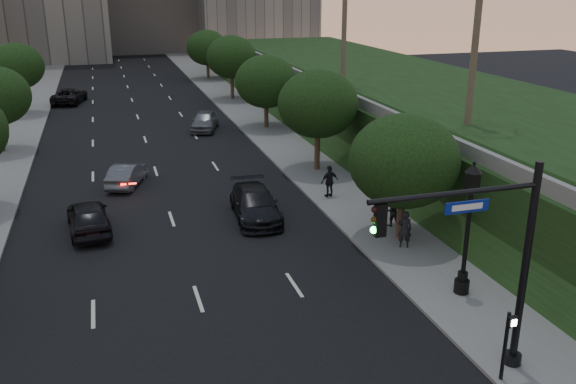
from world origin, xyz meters
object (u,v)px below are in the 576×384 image
object	(u,v)px
street_lamp	(467,235)
sedan_near_right	(255,204)
sedan_far_left	(69,96)
traffic_signal_mast	(495,270)
sedan_near_left	(88,217)
sedan_mid_left	(127,174)
pedestrian_b	(392,211)
pedestrian_c	(330,181)
pedestrian_a	(405,229)
sedan_far_right	(205,121)

from	to	relation	value
street_lamp	sedan_near_right	xyz separation A→B (m)	(-5.83, 10.66, -1.83)
sedan_far_left	traffic_signal_mast	bearing A→B (deg)	118.58
sedan_near_left	sedan_mid_left	xyz separation A→B (m)	(2.21, 7.10, -0.12)
pedestrian_b	pedestrian_c	world-z (taller)	pedestrian_c
sedan_mid_left	pedestrian_b	xyz separation A→B (m)	(12.53, -11.06, 0.25)
sedan_mid_left	pedestrian_b	size ratio (longest dim) A/B	2.66
sedan_near_left	sedan_mid_left	bearing A→B (deg)	-112.54
sedan_mid_left	pedestrian_b	distance (m)	16.72
sedan_near_right	pedestrian_a	world-z (taller)	pedestrian_a
traffic_signal_mast	sedan_far_right	xyz separation A→B (m)	(-2.87, 36.38, -2.85)
street_lamp	traffic_signal_mast	bearing A→B (deg)	-114.41
sedan_far_left	pedestrian_b	xyz separation A→B (m)	(16.84, -40.53, 0.16)
traffic_signal_mast	pedestrian_c	world-z (taller)	traffic_signal_mast
sedan_far_left	pedestrian_b	size ratio (longest dim) A/B	3.55
sedan_far_left	sedan_mid_left	bearing A→B (deg)	111.70
street_lamp	pedestrian_a	world-z (taller)	street_lamp
sedan_near_left	sedan_far_right	bearing A→B (deg)	-119.67
traffic_signal_mast	sedan_near_left	world-z (taller)	traffic_signal_mast
traffic_signal_mast	sedan_near_left	xyz separation A→B (m)	(-12.15, 15.93, -2.85)
sedan_far_left	sedan_near_left	bearing A→B (deg)	106.67
sedan_near_left	sedan_far_right	size ratio (longest dim) A/B	1.00
pedestrian_a	pedestrian_c	distance (m)	7.71
sedan_far_right	pedestrian_c	distance (m)	19.77
pedestrian_a	pedestrian_b	bearing A→B (deg)	-81.58
sedan_far_right	pedestrian_c	size ratio (longest dim) A/B	2.58
traffic_signal_mast	sedan_far_right	world-z (taller)	traffic_signal_mast
pedestrian_c	sedan_mid_left	bearing A→B (deg)	-40.29
sedan_mid_left	sedan_far_left	bearing A→B (deg)	-61.91
sedan_mid_left	sedan_near_right	world-z (taller)	sedan_near_right
sedan_far_right	street_lamp	bearing A→B (deg)	-63.17
sedan_far_left	sedan_near_right	world-z (taller)	sedan_near_right
traffic_signal_mast	sedan_far_left	size ratio (longest dim) A/B	1.24
traffic_signal_mast	pedestrian_c	size ratio (longest dim) A/B	3.74
traffic_signal_mast	pedestrian_a	size ratio (longest dim) A/B	3.90
sedan_far_right	pedestrian_b	xyz separation A→B (m)	(5.46, -24.41, 0.13)
pedestrian_a	pedestrian_c	xyz separation A→B (m)	(-0.84, 7.67, 0.04)
pedestrian_a	sedan_far_right	bearing A→B (deg)	-57.99
sedan_mid_left	pedestrian_c	distance (m)	12.60
sedan_near_left	sedan_far_left	world-z (taller)	sedan_near_left
sedan_near_left	sedan_far_right	distance (m)	22.46
street_lamp	sedan_mid_left	bearing A→B (deg)	123.36
sedan_near_left	pedestrian_b	bearing A→B (deg)	159.71
pedestrian_b	pedestrian_c	distance (m)	5.27
sedan_near_left	pedestrian_c	xyz separation A→B (m)	(13.28, 1.10, 0.26)
sedan_near_right	pedestrian_b	distance (m)	7.14
sedan_near_left	sedan_far_right	world-z (taller)	sedan_near_left
sedan_mid_left	sedan_far_left	distance (m)	29.79
sedan_mid_left	pedestrian_a	xyz separation A→B (m)	(11.91, -13.67, 0.35)
sedan_near_left	sedan_far_left	xyz separation A→B (m)	(-2.10, 36.58, -0.04)
street_lamp	sedan_far_right	xyz separation A→B (m)	(-5.00, 31.69, -1.81)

